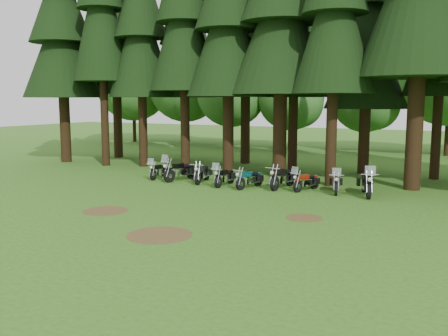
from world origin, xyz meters
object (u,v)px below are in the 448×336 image
(motorcycle_4, at_px, (250,180))
(motorcycle_6, at_px, (306,182))
(motorcycle_8, at_px, (366,185))
(motorcycle_1, at_px, (181,171))
(motorcycle_7, at_px, (336,184))
(motorcycle_2, at_px, (202,174))
(motorcycle_5, at_px, (283,178))
(motorcycle_0, at_px, (159,171))
(motorcycle_3, at_px, (224,177))

(motorcycle_4, bearing_deg, motorcycle_6, 26.15)
(motorcycle_4, bearing_deg, motorcycle_8, 19.63)
(motorcycle_1, relative_size, motorcycle_6, 1.21)
(motorcycle_7, height_order, motorcycle_8, motorcycle_8)
(motorcycle_2, bearing_deg, motorcycle_5, -8.71)
(motorcycle_5, distance_m, motorcycle_6, 1.25)
(motorcycle_8, bearing_deg, motorcycle_0, 162.84)
(motorcycle_5, height_order, motorcycle_6, motorcycle_6)
(motorcycle_2, distance_m, motorcycle_6, 5.75)
(motorcycle_3, bearing_deg, motorcycle_1, 171.79)
(motorcycle_0, xyz_separation_m, motorcycle_6, (8.62, 0.17, 0.01))
(motorcycle_0, bearing_deg, motorcycle_5, -5.27)
(motorcycle_7, bearing_deg, motorcycle_2, 167.57)
(motorcycle_0, relative_size, motorcycle_2, 0.88)
(motorcycle_4, distance_m, motorcycle_5, 1.67)
(motorcycle_0, relative_size, motorcycle_4, 0.96)
(motorcycle_1, distance_m, motorcycle_4, 4.40)
(motorcycle_7, bearing_deg, motorcycle_1, 167.16)
(motorcycle_0, distance_m, motorcycle_4, 5.88)
(motorcycle_6, xyz_separation_m, motorcycle_7, (1.46, 0.08, 0.02))
(motorcycle_0, relative_size, motorcycle_5, 0.83)
(motorcycle_3, bearing_deg, motorcycle_0, 173.57)
(motorcycle_4, xyz_separation_m, motorcycle_7, (4.22, 0.72, 0.01))
(motorcycle_1, bearing_deg, motorcycle_3, 7.45)
(motorcycle_2, relative_size, motorcycle_4, 1.09)
(motorcycle_7, relative_size, motorcycle_8, 0.87)
(motorcycle_2, relative_size, motorcycle_7, 1.07)
(motorcycle_7, bearing_deg, motorcycle_5, 165.30)
(motorcycle_3, distance_m, motorcycle_7, 5.70)
(motorcycle_4, bearing_deg, motorcycle_0, -171.80)
(motorcycle_0, xyz_separation_m, motorcycle_7, (10.08, 0.24, 0.03))
(motorcycle_0, bearing_deg, motorcycle_8, -6.16)
(motorcycle_0, height_order, motorcycle_7, motorcycle_7)
(motorcycle_5, bearing_deg, motorcycle_6, 3.92)
(motorcycle_0, xyz_separation_m, motorcycle_3, (4.42, -0.47, 0.02))
(motorcycle_5, xyz_separation_m, motorcycle_7, (2.71, 0.01, -0.05))
(motorcycle_8, bearing_deg, motorcycle_1, 163.34)
(motorcycle_4, distance_m, motorcycle_7, 4.28)
(motorcycle_1, relative_size, motorcycle_2, 1.07)
(motorcycle_0, xyz_separation_m, motorcycle_1, (1.49, -0.07, 0.09))
(motorcycle_3, xyz_separation_m, motorcycle_8, (7.09, 0.65, 0.08))
(motorcycle_1, height_order, motorcycle_2, motorcycle_1)
(motorcycle_0, bearing_deg, motorcycle_6, -5.97)
(motorcycle_6, height_order, motorcycle_7, motorcycle_7)
(motorcycle_1, bearing_deg, motorcycle_0, -167.25)
(motorcycle_7, bearing_deg, motorcycle_0, 166.49)
(motorcycle_1, xyz_separation_m, motorcycle_3, (2.93, -0.40, -0.07))
(motorcycle_1, distance_m, motorcycle_8, 10.03)
(motorcycle_0, relative_size, motorcycle_1, 0.83)
(motorcycle_8, bearing_deg, motorcycle_6, 162.27)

